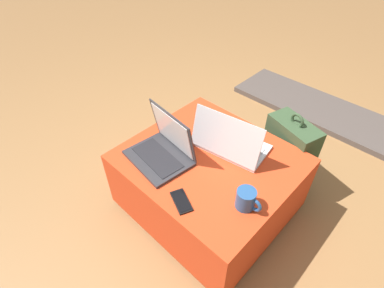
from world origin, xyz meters
TOP-DOWN VIEW (x-y plane):
  - ground_plane at (0.00, 0.00)m, footprint 14.00×14.00m
  - ottoman at (0.00, 0.00)m, footprint 0.86×0.78m
  - laptop_near at (-0.19, -0.16)m, footprint 0.35×0.28m
  - laptop_far at (0.03, 0.12)m, footprint 0.41×0.29m
  - cell_phone at (0.09, -0.31)m, footprint 0.15×0.11m
  - backpack at (0.21, 0.50)m, footprint 0.34×0.27m
  - coffee_mug at (0.32, -0.12)m, footprint 0.13×0.09m
  - fireplace_hearth at (0.00, 1.42)m, footprint 1.40×0.50m

SIDE VIEW (x-z plane):
  - ground_plane at x=0.00m, z-range 0.00..0.00m
  - fireplace_hearth at x=0.00m, z-range 0.00..0.04m
  - ottoman at x=0.00m, z-range 0.00..0.43m
  - backpack at x=0.21m, z-range -0.04..0.51m
  - cell_phone at x=0.09m, z-range 0.42..0.43m
  - coffee_mug at x=0.32m, z-range 0.42..0.52m
  - laptop_far at x=0.03m, z-range 0.35..0.59m
  - laptop_near at x=-0.19m, z-range 0.35..0.61m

